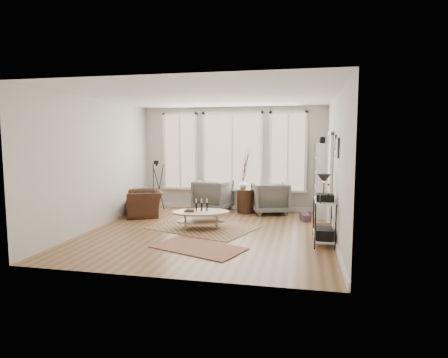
% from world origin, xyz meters
% --- Properties ---
extents(room, '(5.50, 5.54, 2.90)m').
position_xyz_m(room, '(0.02, 0.03, 1.43)').
color(room, olive).
rests_on(room, ground).
extents(bay_window, '(4.14, 0.12, 2.24)m').
position_xyz_m(bay_window, '(0.00, 2.71, 1.61)').
color(bay_window, '#D8AF83').
rests_on(bay_window, ground).
extents(door, '(0.09, 1.06, 2.22)m').
position_xyz_m(door, '(2.57, 1.15, 1.12)').
color(door, silver).
rests_on(door, ground).
extents(bookcase, '(0.31, 0.85, 2.06)m').
position_xyz_m(bookcase, '(2.44, 2.23, 0.96)').
color(bookcase, white).
rests_on(bookcase, ground).
extents(low_shelf, '(0.38, 1.08, 1.30)m').
position_xyz_m(low_shelf, '(2.38, -0.30, 0.51)').
color(low_shelf, white).
rests_on(low_shelf, ground).
extents(wall_art, '(0.04, 0.88, 0.44)m').
position_xyz_m(wall_art, '(2.58, -0.27, 1.88)').
color(wall_art, black).
rests_on(wall_art, ground).
extents(rug_main, '(2.65, 2.32, 0.01)m').
position_xyz_m(rug_main, '(-0.20, 0.40, 0.01)').
color(rug_main, brown).
rests_on(rug_main, ground).
extents(rug_runner, '(1.86, 1.44, 0.01)m').
position_xyz_m(rug_runner, '(0.10, -1.21, 0.01)').
color(rug_runner, maroon).
rests_on(rug_runner, ground).
extents(coffee_table, '(1.43, 1.12, 0.58)m').
position_xyz_m(coffee_table, '(-0.26, 0.25, 0.31)').
color(coffee_table, tan).
rests_on(coffee_table, ground).
extents(armchair_left, '(1.10, 1.12, 0.87)m').
position_xyz_m(armchair_left, '(-0.49, 2.41, 0.43)').
color(armchair_left, slate).
rests_on(armchair_left, ground).
extents(armchair_right, '(1.15, 1.17, 0.85)m').
position_xyz_m(armchair_right, '(1.10, 2.34, 0.43)').
color(armchair_right, slate).
rests_on(armchair_right, ground).
extents(side_table, '(0.43, 0.43, 1.81)m').
position_xyz_m(side_table, '(0.44, 2.26, 0.87)').
color(side_table, '#3A1F13').
rests_on(side_table, ground).
extents(vase, '(0.23, 0.23, 0.24)m').
position_xyz_m(vase, '(0.36, 2.37, 0.77)').
color(vase, silver).
rests_on(vase, side_table).
extents(accent_chair, '(1.33, 1.28, 0.66)m').
position_xyz_m(accent_chair, '(-2.11, 1.32, 0.33)').
color(accent_chair, '#3A1F13').
rests_on(accent_chair, ground).
extents(tripod_camera, '(0.49, 0.49, 1.40)m').
position_xyz_m(tripod_camera, '(-2.08, 2.20, 0.65)').
color(tripod_camera, black).
rests_on(tripod_camera, ground).
extents(book_stack_near, '(0.25, 0.29, 0.17)m').
position_xyz_m(book_stack_near, '(2.05, 1.81, 0.08)').
color(book_stack_near, brown).
rests_on(book_stack_near, ground).
extents(book_stack_far, '(0.29, 0.32, 0.17)m').
position_xyz_m(book_stack_far, '(2.05, 1.54, 0.08)').
color(book_stack_far, brown).
rests_on(book_stack_far, ground).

